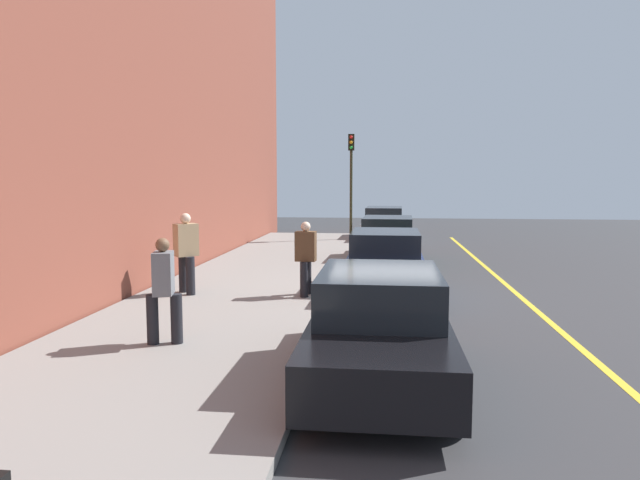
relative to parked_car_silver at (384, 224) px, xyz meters
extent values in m
plane|color=#333335|center=(12.43, 0.01, -0.76)|extent=(56.00, 56.00, 0.00)
cube|color=gray|center=(12.43, -3.29, -0.68)|extent=(28.00, 4.60, 0.15)
cube|color=gold|center=(12.43, 3.21, -0.76)|extent=(28.00, 0.14, 0.01)
cylinder|color=black|center=(1.58, 0.79, -0.44)|extent=(0.65, 0.24, 0.64)
cylinder|color=black|center=(1.53, -0.89, -0.44)|extent=(0.65, 0.24, 0.64)
cylinder|color=black|center=(-1.39, 0.89, -0.44)|extent=(0.65, 0.24, 0.64)
cylinder|color=black|center=(-1.44, -0.79, -0.44)|extent=(0.65, 0.24, 0.64)
cube|color=#B7BABF|center=(0.07, 0.00, -0.17)|extent=(4.85, 1.96, 0.64)
cube|color=black|center=(-0.17, 0.01, 0.45)|extent=(2.55, 1.68, 0.60)
cylinder|color=black|center=(8.62, 0.90, -0.44)|extent=(0.65, 0.24, 0.64)
cylinder|color=black|center=(8.56, -0.77, -0.44)|extent=(0.65, 0.24, 0.64)
cylinder|color=black|center=(5.91, 1.00, -0.44)|extent=(0.65, 0.24, 0.64)
cylinder|color=black|center=(5.85, -0.68, -0.44)|extent=(0.65, 0.24, 0.64)
cube|color=#1E512D|center=(7.23, 0.11, -0.17)|extent=(4.44, 1.96, 0.64)
cube|color=black|center=(7.02, 0.12, 0.45)|extent=(2.33, 1.68, 0.60)
cylinder|color=black|center=(13.91, 0.86, -0.44)|extent=(0.64, 0.23, 0.64)
cylinder|color=black|center=(13.89, -0.82, -0.44)|extent=(0.64, 0.23, 0.64)
cylinder|color=black|center=(11.29, 0.89, -0.44)|extent=(0.64, 0.23, 0.64)
cylinder|color=black|center=(11.27, -0.79, -0.44)|extent=(0.64, 0.23, 0.64)
cube|color=navy|center=(12.59, 0.03, -0.17)|extent=(4.25, 1.85, 0.64)
cube|color=black|center=(12.38, 0.04, 0.45)|extent=(2.22, 1.63, 0.60)
cylinder|color=black|center=(19.96, 0.80, -0.44)|extent=(0.64, 0.22, 0.64)
cylinder|color=black|center=(19.96, -0.88, -0.44)|extent=(0.64, 0.22, 0.64)
cylinder|color=black|center=(17.35, 0.79, -0.44)|extent=(0.64, 0.22, 0.64)
cylinder|color=black|center=(17.36, -0.89, -0.44)|extent=(0.64, 0.22, 0.64)
cube|color=black|center=(18.66, -0.05, -0.17)|extent=(4.21, 1.81, 0.64)
cube|color=black|center=(18.45, -0.05, 0.45)|extent=(2.19, 1.60, 0.60)
cylinder|color=black|center=(13.80, -1.74, -0.22)|extent=(0.18, 0.18, 0.78)
cylinder|color=black|center=(13.44, -1.72, -0.22)|extent=(0.18, 0.18, 0.78)
cube|color=brown|center=(13.62, -1.73, 0.50)|extent=(0.31, 0.47, 0.66)
sphere|color=beige|center=(13.62, -1.73, 0.94)|extent=(0.22, 0.22, 0.22)
cylinder|color=black|center=(17.67, -3.61, -0.21)|extent=(0.19, 0.19, 0.79)
cylinder|color=black|center=(17.58, -3.25, -0.21)|extent=(0.19, 0.19, 0.79)
cube|color=slate|center=(17.62, -3.43, 0.52)|extent=(0.51, 0.38, 0.67)
sphere|color=brown|center=(17.62, -3.43, 0.96)|extent=(0.22, 0.22, 0.22)
cylinder|color=black|center=(13.84, -4.33, -0.18)|extent=(0.20, 0.20, 0.86)
cylinder|color=black|center=(13.54, -4.60, -0.18)|extent=(0.20, 0.20, 0.86)
cube|color=tan|center=(13.69, -4.47, 0.62)|extent=(0.57, 0.58, 0.74)
sphere|color=beige|center=(13.69, -4.47, 1.11)|extent=(0.24, 0.24, 0.24)
cylinder|color=#2D2D19|center=(1.09, -1.45, 1.33)|extent=(0.12, 0.12, 3.88)
cube|color=black|center=(1.09, -1.45, 3.62)|extent=(0.26, 0.26, 0.70)
sphere|color=red|center=(1.24, -1.45, 3.83)|extent=(0.14, 0.14, 0.14)
sphere|color=orange|center=(1.24, -1.45, 3.61)|extent=(0.14, 0.14, 0.14)
sphere|color=green|center=(1.24, -1.45, 3.39)|extent=(0.14, 0.14, 0.14)
camera|label=1|loc=(26.07, 0.00, 1.96)|focal=31.90mm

